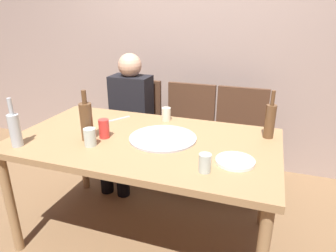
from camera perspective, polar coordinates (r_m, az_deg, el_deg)
The scene contains 17 objects.
ground_plane at distance 2.31m, azimuth -3.97°, elevation -19.90°, with size 8.00×8.00×0.00m, color brown.
back_wall at distance 3.04m, azimuth 5.68°, elevation 16.95°, with size 6.00×0.10×2.60m, color gray.
dining_table at distance 1.93m, azimuth -4.47°, elevation -4.45°, with size 1.66×0.93×0.76m.
pizza_tray at distance 1.90m, azimuth -0.98°, elevation -2.27°, with size 0.43×0.43×0.01m, color #ADADB2.
wine_bottle at distance 1.98m, azimuth -27.13°, elevation -0.50°, with size 0.07×0.07×0.30m.
beer_bottle at distance 1.91m, azimuth -15.26°, elevation 1.00°, with size 0.08×0.08×0.32m.
water_bottle at distance 1.98m, azimuth 18.84°, elevation 1.04°, with size 0.06×0.06×0.31m.
tumbler_near at distance 1.52m, azimuth 7.02°, elevation -6.99°, with size 0.06×0.06×0.10m, color #B7C6BC.
tumbler_far at distance 2.20m, azimuth -0.33°, elevation 2.27°, with size 0.07×0.07×0.10m, color beige.
wine_glass at distance 1.84m, azimuth -14.62°, elevation -2.07°, with size 0.07×0.07×0.11m, color #B7C6BC.
soda_can at distance 1.94m, azimuth -12.07°, elevation -0.49°, with size 0.07×0.07×0.12m, color red.
plate_stack at distance 1.64m, azimuth 12.67°, elevation -6.55°, with size 0.21×0.21×0.02m, color white.
table_knife at distance 2.26m, azimuth -9.69°, elevation 1.25°, with size 0.22×0.02×0.01m, color #B7B7BC.
chair_left at distance 2.91m, azimuth -6.27°, elevation 0.82°, with size 0.44×0.44×0.90m.
chair_middle at distance 2.74m, azimuth 3.72°, elevation -0.41°, with size 0.44×0.44×0.90m.
chair_right at distance 2.66m, azimuth 13.29°, elevation -1.57°, with size 0.44×0.44×0.90m.
guest_in_sweater at distance 2.74m, azimuth -7.70°, elevation 2.29°, with size 0.36×0.56×1.17m.
Camera 1 is at (0.71, -1.60, 1.51)m, focal length 32.04 mm.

